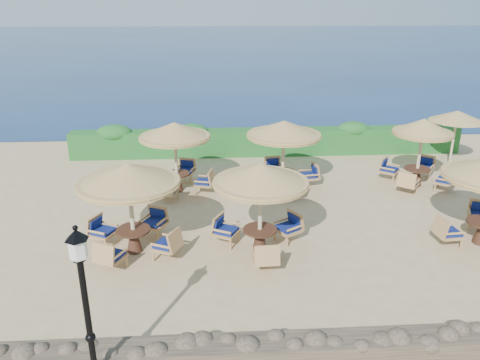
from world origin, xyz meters
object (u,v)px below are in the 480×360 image
(cafe_set_0, at_px, (130,192))
(cafe_set_5, at_px, (421,145))
(cafe_set_4, at_px, (284,143))
(extra_parasol, at_px, (457,116))
(lamp_post, at_px, (88,321))
(cafe_set_1, at_px, (261,190))
(cafe_set_3, at_px, (175,146))

(cafe_set_0, relative_size, cafe_set_5, 1.07)
(cafe_set_4, distance_m, cafe_set_5, 5.24)
(cafe_set_4, bearing_deg, extra_parasol, 16.58)
(cafe_set_4, height_order, cafe_set_5, same)
(cafe_set_5, bearing_deg, lamp_post, -136.17)
(cafe_set_4, bearing_deg, cafe_set_1, -105.93)
(cafe_set_0, xyz_separation_m, cafe_set_1, (3.57, -0.21, 0.05))
(cafe_set_1, distance_m, cafe_set_4, 4.94)
(lamp_post, bearing_deg, cafe_set_4, 63.38)
(cafe_set_4, bearing_deg, cafe_set_3, 179.93)
(extra_parasol, distance_m, cafe_set_3, 11.96)
(extra_parasol, height_order, cafe_set_5, cafe_set_5)
(extra_parasol, distance_m, cafe_set_0, 14.40)
(cafe_set_3, distance_m, cafe_set_4, 3.99)
(lamp_post, distance_m, cafe_set_4, 10.85)
(extra_parasol, xyz_separation_m, cafe_set_3, (-11.73, -2.30, -0.40))
(cafe_set_0, relative_size, cafe_set_1, 1.02)
(cafe_set_0, xyz_separation_m, cafe_set_5, (10.16, 4.54, -0.19))
(lamp_post, height_order, extra_parasol, lamp_post)
(lamp_post, distance_m, cafe_set_1, 6.07)
(extra_parasol, relative_size, cafe_set_0, 0.85)
(extra_parasol, xyz_separation_m, cafe_set_5, (-2.51, -2.31, -0.53))
(extra_parasol, bearing_deg, lamp_post, -136.40)
(extra_parasol, relative_size, cafe_set_1, 0.87)
(cafe_set_5, bearing_deg, cafe_set_4, 179.93)
(cafe_set_0, distance_m, cafe_set_5, 11.13)
(cafe_set_1, xyz_separation_m, cafe_set_3, (-2.64, 4.76, -0.11))
(cafe_set_0, bearing_deg, cafe_set_3, 78.39)
(lamp_post, distance_m, cafe_set_5, 13.99)
(lamp_post, bearing_deg, cafe_set_0, 90.76)
(lamp_post, relative_size, cafe_set_5, 1.25)
(cafe_set_1, bearing_deg, cafe_set_5, 35.77)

